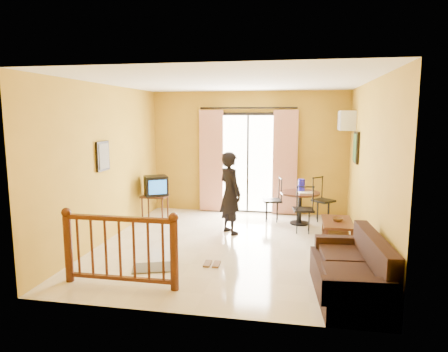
% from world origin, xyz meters
% --- Properties ---
extents(ground, '(5.00, 5.00, 0.00)m').
position_xyz_m(ground, '(0.00, 0.00, 0.00)').
color(ground, beige).
rests_on(ground, ground).
extents(room_shell, '(5.00, 5.00, 5.00)m').
position_xyz_m(room_shell, '(0.00, 0.00, 1.70)').
color(room_shell, white).
rests_on(room_shell, ground).
extents(balcony_door, '(2.25, 0.14, 2.46)m').
position_xyz_m(balcony_door, '(0.00, 2.43, 1.19)').
color(balcony_door, black).
rests_on(balcony_door, ground).
extents(tv_table, '(0.54, 0.45, 0.54)m').
position_xyz_m(tv_table, '(-1.90, 1.44, 0.46)').
color(tv_table, black).
rests_on(tv_table, ground).
extents(television, '(0.62, 0.60, 0.42)m').
position_xyz_m(television, '(-1.87, 1.44, 0.75)').
color(television, black).
rests_on(television, tv_table).
extents(picture_left, '(0.05, 0.42, 0.52)m').
position_xyz_m(picture_left, '(-2.22, -0.20, 1.55)').
color(picture_left, black).
rests_on(picture_left, room_shell).
extents(dining_table, '(0.81, 0.81, 0.68)m').
position_xyz_m(dining_table, '(1.20, 1.65, 0.53)').
color(dining_table, black).
rests_on(dining_table, ground).
extents(water_jug, '(0.14, 0.14, 0.27)m').
position_xyz_m(water_jug, '(1.22, 1.68, 0.81)').
color(water_jug, '#1915C5').
rests_on(water_jug, dining_table).
extents(serving_tray, '(0.31, 0.23, 0.02)m').
position_xyz_m(serving_tray, '(1.31, 1.55, 0.69)').
color(serving_tray, silver).
rests_on(serving_tray, dining_table).
extents(dining_chairs, '(1.60, 1.43, 0.95)m').
position_xyz_m(dining_chairs, '(1.19, 1.59, 0.00)').
color(dining_chairs, black).
rests_on(dining_chairs, ground).
extents(air_conditioner, '(0.31, 0.60, 0.40)m').
position_xyz_m(air_conditioner, '(2.09, 1.95, 2.15)').
color(air_conditioner, white).
rests_on(air_conditioner, room_shell).
extents(botanical_print, '(0.05, 0.50, 0.60)m').
position_xyz_m(botanical_print, '(2.22, 1.30, 1.65)').
color(botanical_print, black).
rests_on(botanical_print, room_shell).
extents(coffee_table, '(0.52, 0.93, 0.41)m').
position_xyz_m(coffee_table, '(1.85, 0.45, 0.28)').
color(coffee_table, black).
rests_on(coffee_table, ground).
extents(bowl, '(0.19, 0.19, 0.06)m').
position_xyz_m(bowl, '(1.85, 0.45, 0.44)').
color(bowl, brown).
rests_on(bowl, coffee_table).
extents(sofa, '(0.91, 1.73, 0.80)m').
position_xyz_m(sofa, '(1.85, -1.69, 0.30)').
color(sofa, black).
rests_on(sofa, ground).
extents(standing_person, '(0.67, 0.68, 1.58)m').
position_xyz_m(standing_person, '(-0.12, 0.75, 0.79)').
color(standing_person, black).
rests_on(standing_person, ground).
extents(stair_balustrade, '(1.63, 0.13, 1.04)m').
position_xyz_m(stair_balustrade, '(-1.15, -1.90, 0.56)').
color(stair_balustrade, '#471E0F').
rests_on(stair_balustrade, ground).
extents(doormat, '(0.70, 0.57, 0.02)m').
position_xyz_m(doormat, '(-0.94, -1.25, 0.01)').
color(doormat, '#585446').
rests_on(doormat, ground).
extents(sandals, '(0.25, 0.25, 0.03)m').
position_xyz_m(sandals, '(-0.11, -0.96, 0.01)').
color(sandals, brown).
rests_on(sandals, ground).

